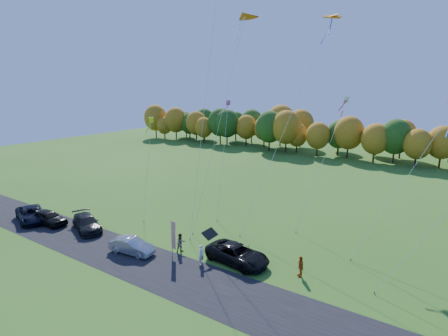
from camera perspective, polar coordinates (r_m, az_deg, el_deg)
The scene contains 20 objects.
ground at distance 34.39m, azimuth -5.64°, elevation -13.37°, with size 160.00×160.00×0.00m, color #315C18.
asphalt_strip at distance 31.75m, azimuth -10.34°, elevation -15.92°, with size 90.00×6.00×0.01m, color black.
tree_line at distance 82.63m, azimuth 18.98°, elevation 1.71°, with size 116.00×12.00×10.00m, color #1E4711, non-canonical shape.
black_suv at distance 31.91m, azimuth 2.19°, elevation -13.87°, with size 2.75×5.96×1.66m, color black.
silver_sedan at distance 34.69m, azimuth -14.82°, elevation -12.18°, with size 1.56×4.46×1.47m, color #A5A6AA.
dark_truck_a at distance 41.38m, azimuth -21.50°, elevation -8.36°, with size 2.24×5.52×1.60m, color black.
dark_truck_b at distance 44.77m, azimuth -26.77°, elevation -7.22°, with size 1.95×4.84×1.65m, color black.
dark_suv_west at distance 46.85m, azimuth -28.96°, elevation -6.61°, with size 2.71×5.87×1.63m, color black.
person_tailgate_a at distance 31.71m, azimuth -3.73°, elevation -13.93°, with size 0.65×0.43×1.79m, color silver.
person_tailgate_b at distance 33.94m, azimuth -7.07°, elevation -12.06°, with size 0.90×0.70×1.85m, color gray.
person_east at distance 30.50m, azimuth 12.39°, elevation -15.41°, with size 1.04×0.44×1.78m, color #B85011.
feather_flag at distance 32.72m, azimuth -8.32°, elevation -10.74°, with size 0.47×0.07×3.53m.
kite_delta_blue at distance 39.00m, azimuth -2.78°, elevation 13.68°, with size 5.34×12.62×32.38m.
kite_parafoil_orange at distance 39.28m, azimuth 10.49°, elevation 7.67°, with size 6.10×14.10×23.87m.
kite_delta_red at distance 38.63m, azimuth -0.26°, elevation 9.60°, with size 2.87×10.45×24.68m.
kite_parafoil_rainbow at distance 35.42m, azimuth 27.40°, elevation -1.84°, with size 8.05×8.36×14.49m.
kite_diamond_yellow at distance 43.79m, azimuth -12.35°, elevation 0.11°, with size 4.59×6.53×11.88m.
kite_diamond_white at distance 39.08m, azimuth 15.64°, elevation 0.52°, with size 3.37×6.54×14.66m.
kite_diamond_pink at distance 43.01m, azimuth -0.17°, elevation 1.67°, with size 3.59×7.64×13.99m.
kite_diamond_blue_low at distance 29.73m, azimuth 30.61°, elevation -8.82°, with size 6.51×4.54×10.75m.
Camera 1 is at (19.54, -23.82, 15.29)m, focal length 28.00 mm.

